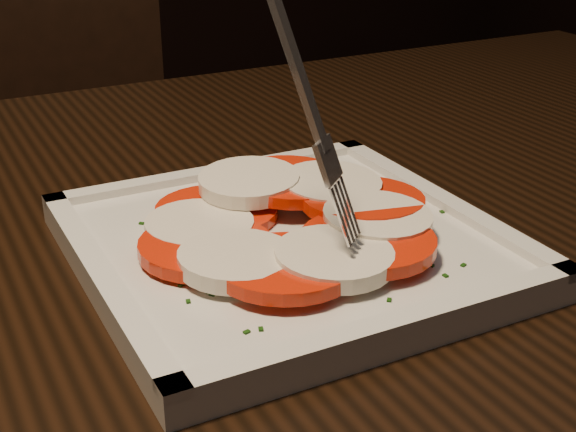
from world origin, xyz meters
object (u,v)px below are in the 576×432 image
(plate, at_px, (288,247))
(chair, at_px, (43,169))
(table, at_px, (352,307))
(fork, at_px, (282,71))

(plate, bearing_deg, chair, 89.85)
(table, bearing_deg, chair, 97.04)
(table, xyz_separation_m, plate, (-0.10, -0.06, 0.11))
(chair, bearing_deg, plate, -77.24)
(chair, height_order, plate, chair)
(chair, xyz_separation_m, fork, (-0.02, -0.85, 0.35))
(plate, distance_m, fork, 0.13)
(chair, distance_m, plate, 0.85)
(plate, height_order, fork, fork)
(table, relative_size, plate, 4.69)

